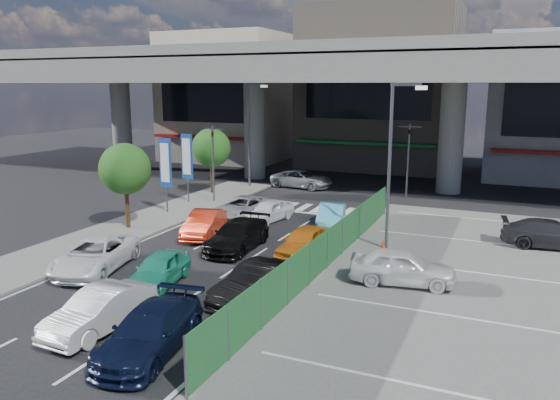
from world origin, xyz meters
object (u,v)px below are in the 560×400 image
at_px(taxi_orange_right, 304,242).
at_px(traffic_cone, 383,247).
at_px(traffic_light_right, 409,142).
at_px(tree_near, 125,169).
at_px(tree_far, 211,148).
at_px(kei_truck_front_right, 331,216).
at_px(sedan_black_mid, 237,235).
at_px(parked_sedan_dgrey, 552,234).
at_px(sedan_white_front_mid, 269,211).
at_px(crossing_wagon_silver, 302,179).
at_px(traffic_light_left, 213,145).
at_px(taxi_orange_left, 204,224).
at_px(street_lamp_right, 394,152).
at_px(hatch_black_mid_right, 256,282).
at_px(sedan_white_mid_left, 95,255).
at_px(street_lamp_left, 251,126).
at_px(wagon_silver_front_left, 242,208).
at_px(parked_sedan_white, 402,267).
at_px(hatch_white_back_mid, 100,310).
at_px(signboard_far, 187,159).
at_px(minivan_navy_back, 150,331).
at_px(signboard_near, 165,165).
at_px(taxi_teal_mid, 159,269).

height_order(taxi_orange_right, traffic_cone, taxi_orange_right).
distance_m(traffic_light_right, tree_near, 19.53).
bearing_deg(tree_far, kei_truck_front_right, -26.59).
bearing_deg(sedan_black_mid, parked_sedan_dgrey, 21.06).
xyz_separation_m(sedan_white_front_mid, traffic_cone, (7.69, -3.94, -0.19)).
bearing_deg(crossing_wagon_silver, traffic_light_left, 161.89).
bearing_deg(taxi_orange_right, taxi_orange_left, 172.20).
xyz_separation_m(street_lamp_right, traffic_cone, (-0.07, -1.17, -4.33)).
relative_size(tree_near, taxi_orange_left, 1.17).
bearing_deg(traffic_cone, crossing_wagon_silver, 123.79).
distance_m(tree_far, hatch_black_mid_right, 20.69).
bearing_deg(sedan_white_mid_left, sedan_black_mid, 37.28).
bearing_deg(taxi_orange_left, crossing_wagon_silver, 76.60).
bearing_deg(street_lamp_left, sedan_white_front_mid, -58.12).
relative_size(hatch_black_mid_right, sedan_white_front_mid, 1.13).
bearing_deg(sedan_white_front_mid, taxi_orange_right, -40.23).
distance_m(street_lamp_right, sedan_white_front_mid, 9.22).
relative_size(wagon_silver_front_left, crossing_wagon_silver, 0.94).
relative_size(sedan_black_mid, traffic_cone, 6.20).
height_order(street_lamp_left, parked_sedan_white, street_lamp_left).
relative_size(street_lamp_left, hatch_white_back_mid, 1.91).
bearing_deg(traffic_light_right, sedan_black_mid, -108.09).
distance_m(street_lamp_left, taxi_orange_left, 14.66).
xyz_separation_m(parked_sedan_white, parked_sedan_dgrey, (5.71, 7.94, -0.04)).
xyz_separation_m(traffic_light_left, tree_far, (-1.60, 2.50, -0.55)).
distance_m(tree_far, kei_truck_front_right, 12.59).
relative_size(hatch_white_back_mid, parked_sedan_white, 1.00).
xyz_separation_m(street_lamp_left, signboard_far, (-1.27, -7.01, -1.71)).
distance_m(street_lamp_left, sedan_black_mid, 16.79).
relative_size(sedan_white_mid_left, wagon_silver_front_left, 1.09).
bearing_deg(street_lamp_left, taxi_orange_right, -55.44).
xyz_separation_m(street_lamp_left, minivan_navy_back, (9.20, -25.22, -4.09)).
relative_size(street_lamp_left, taxi_orange_left, 1.95).
distance_m(signboard_far, parked_sedan_white, 19.01).
relative_size(signboard_near, crossing_wagon_silver, 0.97).
distance_m(traffic_light_left, tree_far, 3.02).
bearing_deg(signboard_near, hatch_white_back_mid, -62.38).
distance_m(taxi_orange_left, kei_truck_front_right, 7.17).
bearing_deg(traffic_cone, signboard_near, 167.54).
relative_size(hatch_white_back_mid, parked_sedan_dgrey, 0.90).
xyz_separation_m(minivan_navy_back, sedan_black_mid, (-2.56, 10.34, 0.01)).
relative_size(taxi_teal_mid, parked_sedan_dgrey, 0.81).
xyz_separation_m(signboard_near, crossing_wagon_silver, (4.52, 11.46, -2.39)).
relative_size(tree_far, sedan_black_mid, 1.01).
relative_size(street_lamp_left, kei_truck_front_right, 2.02).
xyz_separation_m(street_lamp_right, sedan_black_mid, (-6.86, -2.87, -4.08)).
distance_m(hatch_black_mid_right, parked_sedan_white, 5.97).
height_order(street_lamp_right, kei_truck_front_right, street_lamp_right).
distance_m(hatch_black_mid_right, taxi_orange_left, 9.30).
bearing_deg(hatch_white_back_mid, taxi_teal_mid, 102.49).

